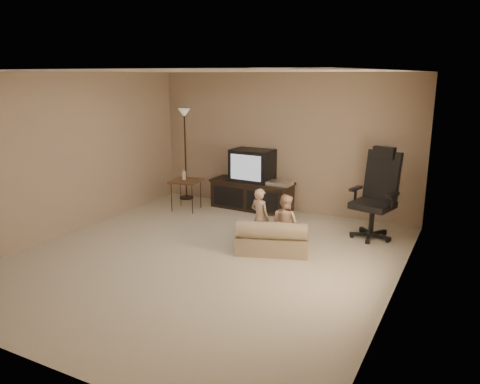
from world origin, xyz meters
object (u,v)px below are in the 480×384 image
(tv_stand, at_px, (252,184))
(side_table, at_px, (186,181))
(child_sofa, at_px, (272,239))
(office_chair, at_px, (375,206))
(floor_lamp, at_px, (185,134))
(toddler_right, at_px, (285,223))
(toddler_left, at_px, (260,217))

(tv_stand, relative_size, side_table, 2.07)
(tv_stand, distance_m, child_sofa, 2.27)
(office_chair, distance_m, floor_lamp, 4.02)
(side_table, bearing_deg, toddler_right, -24.71)
(toddler_left, bearing_deg, side_table, -12.85)
(child_sofa, height_order, toddler_right, toddler_right)
(floor_lamp, bearing_deg, toddler_right, -32.04)
(office_chair, xyz_separation_m, floor_lamp, (-3.89, 0.60, 0.82))
(floor_lamp, distance_m, toddler_right, 3.53)
(tv_stand, xyz_separation_m, side_table, (-1.06, -0.63, 0.08))
(floor_lamp, distance_m, child_sofa, 3.56)
(side_table, relative_size, floor_lamp, 0.42)
(office_chair, bearing_deg, side_table, -164.65)
(side_table, xyz_separation_m, toddler_left, (2.02, -1.08, -0.11))
(side_table, bearing_deg, office_chair, 1.59)
(office_chair, xyz_separation_m, side_table, (-3.43, -0.10, 0.05))
(child_sofa, bearing_deg, toddler_left, 128.02)
(side_table, relative_size, child_sofa, 0.68)
(toddler_right, bearing_deg, toddler_left, 8.40)
(tv_stand, relative_size, toddler_left, 1.82)
(side_table, relative_size, toddler_left, 0.88)
(tv_stand, distance_m, floor_lamp, 1.75)
(office_chair, bearing_deg, toddler_right, -115.66)
(tv_stand, height_order, child_sofa, tv_stand)
(side_table, distance_m, toddler_left, 2.29)
(tv_stand, height_order, office_chair, office_chair)
(office_chair, bearing_deg, toddler_left, -126.49)
(floor_lamp, bearing_deg, side_table, -56.27)
(tv_stand, height_order, floor_lamp, floor_lamp)
(toddler_right, bearing_deg, tv_stand, -37.65)
(office_chair, relative_size, toddler_left, 1.61)
(toddler_left, bearing_deg, floor_lamp, -20.28)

